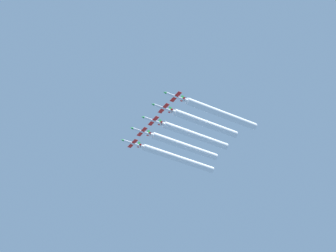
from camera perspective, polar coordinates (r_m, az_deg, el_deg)
The scene contains 10 objects.
jet_far_left at distance 290.50m, azimuth 0.56°, elevation 2.65°, with size 7.73×11.26×2.71m.
jet_inner_left at distance 296.53m, azimuth -0.51°, elevation 1.63°, with size 7.73×11.26×2.71m.
jet_center at distance 303.84m, azimuth -1.41°, elevation 0.51°, with size 7.73×11.26×2.71m.
jet_inner_right at distance 311.24m, azimuth -2.41°, elevation -0.45°, with size 7.73×11.26×2.71m.
jet_far_right at distance 319.06m, azimuth -3.25°, elevation -1.50°, with size 7.73×11.26×2.71m.
smoke_trail_far_left at distance 301.30m, azimuth 4.64°, elevation 1.10°, with size 3.29×39.66×3.29m.
smoke_trail_inner_left at distance 306.23m, azimuth 3.24°, elevation 0.25°, with size 3.29×35.98×3.29m.
smoke_trail_center at distance 313.62m, azimuth 2.37°, elevation -0.84°, with size 3.29×37.17×3.29m.
smoke_trail_inner_right at distance 321.00m, azimuth 1.40°, elevation -1.77°, with size 3.29×38.28×3.29m.
smoke_trail_far_right at distance 329.58m, azimuth 0.83°, elevation -2.87°, with size 3.29×42.68×3.29m.
Camera 1 is at (-211.28, 115.72, 2.37)m, focal length 69.28 mm.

